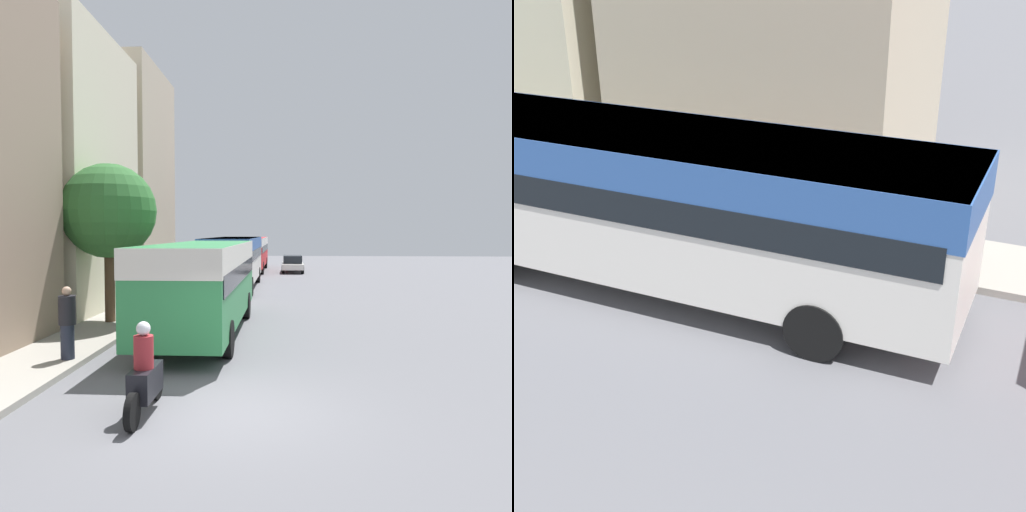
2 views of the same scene
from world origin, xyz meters
The scene contains 11 objects.
ground_plane centered at (0.00, 0.00, 0.00)m, with size 120.00×120.00×0.00m, color slate.
building_midblock centered at (-9.09, 11.37, 5.70)m, with size 5.77×7.30×11.41m.
building_far_terrace centered at (-9.27, 19.49, 6.30)m, with size 6.14×7.19×12.60m.
bus_lead centered at (-1.63, 7.01, 1.93)m, with size 2.55×9.81×2.97m.
bus_following centered at (-2.02, 20.17, 1.95)m, with size 2.66×11.19×3.00m.
bus_third_in_line centered at (-2.01, 33.33, 1.86)m, with size 2.54×10.81×2.85m.
motorcycle_behind_lead centered at (-1.51, -0.22, 0.68)m, with size 0.38×2.24×1.73m.
car_crossing centered at (1.55, 32.03, 0.73)m, with size 1.79×4.27×1.39m.
pedestrian_near_curb centered at (-5.12, 20.79, 0.97)m, with size 0.38×0.38×1.62m.
pedestrian_walking_away centered at (-4.42, 3.02, 1.08)m, with size 0.42×0.42×1.83m.
street_tree centered at (-5.21, 8.24, 4.05)m, with size 3.34×3.34×5.60m.
Camera 1 is at (1.08, -9.05, 3.35)m, focal length 35.00 mm.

